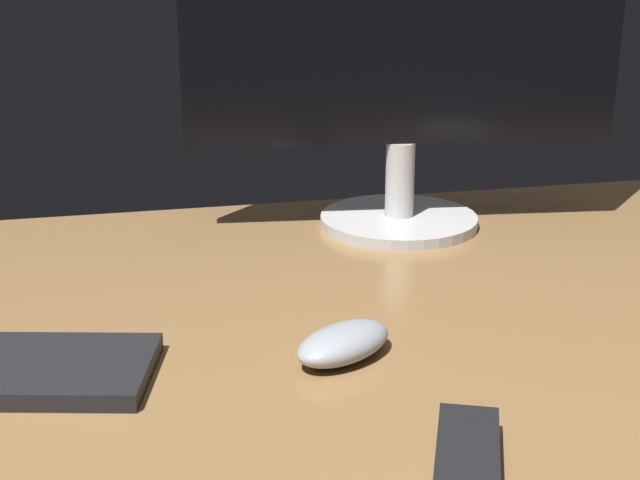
{
  "coord_description": "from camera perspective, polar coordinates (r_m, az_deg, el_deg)",
  "views": [
    {
      "loc": [
        -17.14,
        -81.81,
        38.96
      ],
      "look_at": [
        2.81,
        7.14,
        8.0
      ],
      "focal_mm": 50.92,
      "sensor_mm": 36.0,
      "label": 1
    }
  ],
  "objects": [
    {
      "name": "tv_remote",
      "position": [
        0.66,
        9.21,
        -14.38
      ],
      "size": [
        10.3,
        16.58,
        2.18
      ],
      "primitive_type": "cube",
      "rotation": [
        0.0,
        0.0,
        1.18
      ],
      "color": "black",
      "rests_on": "desk"
    },
    {
      "name": "monitor",
      "position": [
        1.16,
        5.29,
        12.14
      ],
      "size": [
        55.44,
        20.85,
        44.5
      ],
      "rotation": [
        0.0,
        0.0,
        -0.11
      ],
      "color": "silver",
      "rests_on": "desk"
    },
    {
      "name": "computer_mouse",
      "position": [
        0.83,
        1.49,
        -6.49
      ],
      "size": [
        11.87,
        10.34,
        3.08
      ],
      "primitive_type": "ellipsoid",
      "rotation": [
        0.0,
        0.0,
        0.56
      ],
      "color": "#999EA5",
      "rests_on": "desk"
    },
    {
      "name": "desk",
      "position": [
        0.92,
        -0.74,
        -5.67
      ],
      "size": [
        140.0,
        84.0,
        2.0
      ],
      "primitive_type": "cube",
      "color": "olive",
      "rests_on": "ground"
    }
  ]
}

